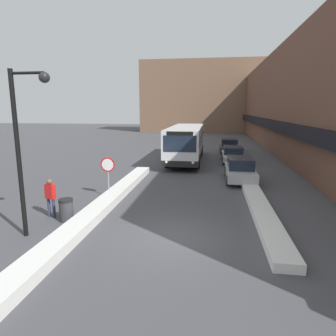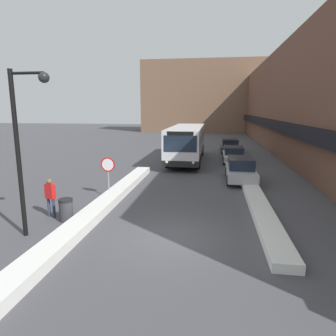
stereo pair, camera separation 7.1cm
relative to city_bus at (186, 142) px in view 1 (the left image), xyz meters
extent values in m
plane|color=#47474C|center=(0.92, -16.33, -1.68)|extent=(160.00, 160.00, 0.00)
cube|color=brown|center=(10.92, 7.67, 3.61)|extent=(5.00, 60.00, 10.58)
cube|color=black|center=(8.17, 7.67, 1.37)|extent=(0.50, 60.00, 0.90)
cube|color=brown|center=(0.92, 36.38, 5.27)|extent=(26.00, 8.00, 13.90)
cube|color=silver|center=(-2.68, -13.87, -1.48)|extent=(0.90, 16.98, 0.40)
cube|color=silver|center=(4.52, -13.15, -1.52)|extent=(0.90, 10.37, 0.32)
cube|color=silver|center=(0.00, 0.01, 0.08)|extent=(2.70, 10.79, 2.61)
cube|color=black|center=(0.00, 0.01, -0.99)|extent=(2.72, 10.81, 0.46)
cube|color=#192333|center=(0.00, 0.01, 0.45)|extent=(2.72, 9.93, 0.72)
cube|color=#192333|center=(0.00, -5.40, 0.47)|extent=(2.37, 0.03, 1.17)
cube|color=black|center=(0.00, -5.40, 1.20)|extent=(1.89, 0.03, 0.28)
sphere|color=#F2EAC6|center=(-0.97, -5.41, -0.87)|extent=(0.20, 0.20, 0.20)
sphere|color=#F2EAC6|center=(0.97, -5.41, -0.87)|extent=(0.20, 0.20, 0.20)
cylinder|color=black|center=(-1.23, -3.34, -1.14)|extent=(0.28, 1.08, 1.08)
cylinder|color=black|center=(1.23, -3.34, -1.14)|extent=(0.28, 1.08, 1.08)
cylinder|color=black|center=(-1.23, 3.35, -1.14)|extent=(0.28, 1.08, 1.08)
cylinder|color=black|center=(1.23, 3.35, -1.14)|extent=(0.28, 1.08, 1.08)
cube|color=#B7B7BC|center=(4.12, -7.08, -1.14)|extent=(1.77, 4.28, 0.57)
cube|color=#192333|center=(4.12, -6.97, -0.51)|extent=(1.56, 2.35, 0.68)
cylinder|color=black|center=(4.93, -8.41, -1.36)|extent=(0.20, 0.64, 0.64)
cylinder|color=black|center=(3.32, -8.41, -1.36)|extent=(0.20, 0.64, 0.64)
cylinder|color=black|center=(4.93, -5.75, -1.36)|extent=(0.20, 0.64, 0.64)
cylinder|color=black|center=(3.32, -5.75, -1.36)|extent=(0.20, 0.64, 0.64)
cube|color=silver|center=(4.12, 0.09, -1.17)|extent=(1.81, 4.42, 0.47)
cube|color=#192333|center=(4.12, 0.20, -0.63)|extent=(1.59, 2.43, 0.61)
cylinder|color=black|center=(4.95, -1.28, -1.34)|extent=(0.20, 0.67, 0.67)
cylinder|color=black|center=(3.30, -1.28, -1.34)|extent=(0.20, 0.67, 0.67)
cylinder|color=black|center=(4.95, 1.46, -1.34)|extent=(0.20, 0.67, 0.67)
cylinder|color=black|center=(3.30, 1.46, -1.34)|extent=(0.20, 0.67, 0.67)
cube|color=#38383D|center=(4.12, 6.35, -1.17)|extent=(1.87, 4.82, 0.53)
cube|color=#192333|center=(4.12, 6.47, -0.60)|extent=(1.65, 2.65, 0.63)
cylinder|color=black|center=(4.98, 4.85, -1.38)|extent=(0.20, 0.60, 0.60)
cylinder|color=black|center=(3.26, 4.85, -1.38)|extent=(0.20, 0.60, 0.60)
cylinder|color=black|center=(4.98, 7.84, -1.38)|extent=(0.20, 0.60, 0.60)
cylinder|color=black|center=(3.26, 7.84, -1.38)|extent=(0.20, 0.60, 0.60)
cylinder|color=gray|center=(-3.08, -11.74, -0.62)|extent=(0.07, 0.07, 2.12)
cylinder|color=red|center=(-3.08, -11.76, 0.06)|extent=(0.76, 0.03, 0.76)
cylinder|color=white|center=(-3.08, -11.77, 0.06)|extent=(0.62, 0.02, 0.62)
cylinder|color=black|center=(-4.44, -16.95, 1.27)|extent=(0.16, 0.16, 5.91)
cylinder|color=black|center=(-3.84, -16.95, 4.08)|extent=(1.20, 0.10, 0.10)
sphere|color=black|center=(-3.24, -16.95, 3.93)|extent=(0.36, 0.36, 0.36)
cylinder|color=#333851|center=(-4.64, -14.96, -1.26)|extent=(0.13, 0.13, 0.83)
cylinder|color=#333851|center=(-4.36, -15.06, -1.26)|extent=(0.13, 0.13, 0.83)
cube|color=red|center=(-4.50, -15.01, -0.53)|extent=(0.49, 0.34, 0.63)
sphere|color=brown|center=(-4.50, -15.01, -0.11)|extent=(0.23, 0.23, 0.23)
cylinder|color=red|center=(-4.72, -14.94, -0.56)|extent=(0.10, 0.10, 0.59)
cylinder|color=red|center=(-4.29, -15.08, -0.56)|extent=(0.10, 0.10, 0.59)
cylinder|color=#38383D|center=(-3.64, -15.36, -1.25)|extent=(0.56, 0.56, 0.85)
cylinder|color=black|center=(-3.64, -15.36, -0.78)|extent=(0.59, 0.59, 0.10)
camera|label=1|loc=(2.25, -26.44, 2.92)|focal=32.00mm
camera|label=2|loc=(2.32, -26.43, 2.92)|focal=32.00mm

